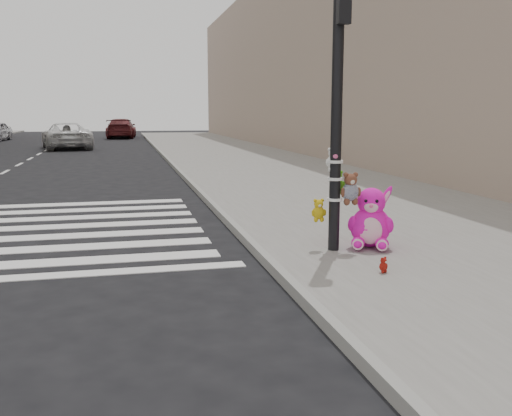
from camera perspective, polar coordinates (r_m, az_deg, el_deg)
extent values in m
plane|color=black|center=(6.29, -9.07, -10.48)|extent=(120.00, 120.00, 0.00)
cube|color=slate|center=(16.92, 5.43, 2.52)|extent=(7.00, 80.00, 0.14)
cube|color=gray|center=(16.15, -6.26, 2.17)|extent=(0.12, 80.00, 0.15)
cube|color=gray|center=(28.24, 9.85, 15.29)|extent=(5.00, 60.00, 10.00)
cylinder|color=black|center=(8.26, 8.06, 9.47)|extent=(0.16, 0.16, 4.00)
cube|color=black|center=(8.21, 8.79, 19.27)|extent=(0.18, 0.12, 0.45)
cylinder|color=white|center=(8.36, 7.86, 0.86)|extent=(0.22, 0.22, 0.04)
cylinder|color=white|center=(8.32, 7.91, 2.91)|extent=(0.22, 0.22, 0.04)
cylinder|color=white|center=(8.29, 7.95, 4.62)|extent=(0.22, 0.22, 0.04)
ellipsoid|color=#FF15C0|center=(8.49, 10.16, -3.62)|extent=(0.32, 0.38, 0.17)
ellipsoid|color=#FF15C0|center=(8.49, 12.48, -3.69)|extent=(0.32, 0.38, 0.17)
ellipsoid|color=#FF15C0|center=(8.70, 11.38, -1.86)|extent=(0.77, 0.73, 0.61)
ellipsoid|color=#F9BFD1|center=(8.50, 11.37, -2.26)|extent=(0.36, 0.25, 0.40)
sphere|color=#FF15C0|center=(8.64, 11.46, 0.62)|extent=(0.56, 0.56, 0.42)
ellipsoid|color=#FF15C0|center=(8.65, 10.21, 1.06)|extent=(0.30, 0.20, 0.42)
ellipsoid|color=#FF15C0|center=(8.65, 12.74, 0.97)|extent=(0.30, 0.20, 0.42)
imported|color=silver|center=(35.31, -18.44, 6.87)|extent=(3.39, 5.76, 1.50)
imported|color=#56181B|center=(48.21, -13.33, 7.75)|extent=(2.56, 5.53, 1.56)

